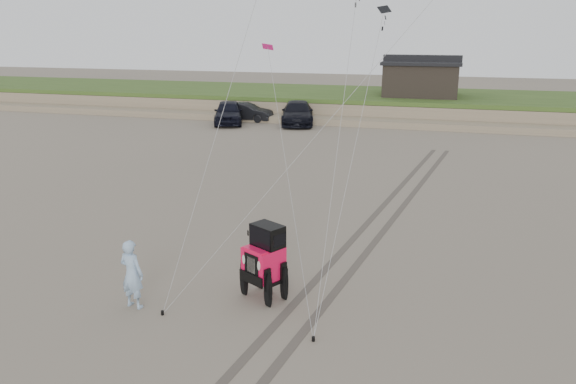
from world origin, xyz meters
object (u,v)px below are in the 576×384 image
(truck_c, at_px, (297,113))
(man, at_px, (132,274))
(cabin, at_px, (421,77))
(jeep, at_px, (264,269))
(truck_a, at_px, (228,112))
(truck_b, at_px, (246,112))

(truck_c, bearing_deg, man, -97.62)
(cabin, distance_m, jeep, 35.89)
(cabin, distance_m, truck_a, 16.59)
(truck_a, relative_size, man, 2.74)
(cabin, xyz_separation_m, truck_c, (-8.94, -6.94, -2.38))
(truck_c, distance_m, man, 30.46)
(cabin, height_order, truck_c, cabin)
(cabin, bearing_deg, jeep, -93.66)
(cabin, distance_m, man, 37.68)
(truck_c, bearing_deg, truck_a, 179.81)
(truck_b, xyz_separation_m, man, (7.85, -30.59, 0.24))
(truck_b, bearing_deg, man, -164.09)
(man, bearing_deg, jeep, -145.19)
(truck_b, height_order, man, man)
(jeep, relative_size, man, 2.36)
(truck_c, bearing_deg, truck_b, 161.68)
(cabin, distance_m, truck_b, 15.10)
(jeep, bearing_deg, man, -125.85)
(man, bearing_deg, truck_a, -63.12)
(truck_a, relative_size, truck_b, 1.20)
(truck_a, xyz_separation_m, jeep, (11.92, -27.49, -0.05))
(truck_b, bearing_deg, truck_a, 153.58)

